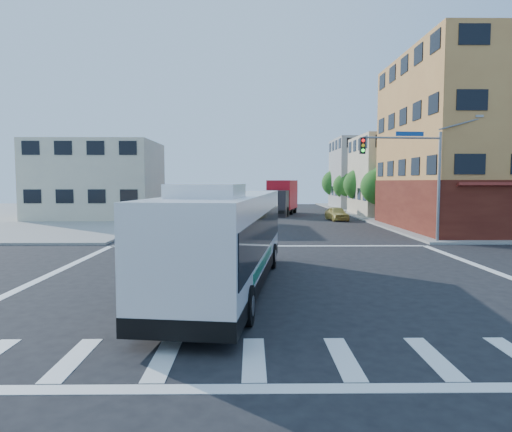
{
  "coord_description": "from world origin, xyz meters",
  "views": [
    {
      "loc": [
        -1.06,
        -17.84,
        3.93
      ],
      "look_at": [
        -0.81,
        4.24,
        2.23
      ],
      "focal_mm": 32.0,
      "sensor_mm": 36.0,
      "label": 1
    }
  ],
  "objects": [
    {
      "name": "street_tree_c",
      "position": [
        11.9,
        43.92,
        3.46
      ],
      "size": [
        3.4,
        3.4,
        5.29
      ],
      "color": "#3C2515",
      "rests_on": "ground"
    },
    {
      "name": "signal_mast_ne",
      "position": [
        9.08,
        10.62,
        4.98
      ],
      "size": [
        7.91,
        1.13,
        8.07
      ],
      "color": "slate",
      "rests_on": "ground"
    },
    {
      "name": "building_west",
      "position": [
        -17.02,
        29.98,
        4.01
      ],
      "size": [
        12.06,
        10.06,
        8.0
      ],
      "color": "#BFB89F",
      "rests_on": "ground"
    },
    {
      "name": "ground",
      "position": [
        0.0,
        0.0,
        0.0
      ],
      "size": [
        120.0,
        120.0,
        0.0
      ],
      "primitive_type": "plane",
      "color": "black",
      "rests_on": "ground"
    },
    {
      "name": "building_east_far",
      "position": [
        16.98,
        47.98,
        5.01
      ],
      "size": [
        12.06,
        10.06,
        10.0
      ],
      "color": "gray",
      "rests_on": "ground"
    },
    {
      "name": "parked_car",
      "position": [
        7.54,
        27.57,
        0.69
      ],
      "size": [
        2.08,
        4.2,
        1.38
      ],
      "primitive_type": "imported",
      "rotation": [
        0.0,
        0.0,
        0.12
      ],
      "color": "gold",
      "rests_on": "ground"
    },
    {
      "name": "street_tree_a",
      "position": [
        11.9,
        27.92,
        3.59
      ],
      "size": [
        3.6,
        3.6,
        5.53
      ],
      "color": "#3C2515",
      "rests_on": "ground"
    },
    {
      "name": "street_tree_b",
      "position": [
        11.9,
        35.92,
        3.75
      ],
      "size": [
        3.8,
        3.8,
        5.79
      ],
      "color": "#3C2515",
      "rests_on": "ground"
    },
    {
      "name": "box_truck",
      "position": [
        2.47,
        35.31,
        1.95
      ],
      "size": [
        4.64,
        9.28,
        4.02
      ],
      "rotation": [
        0.0,
        0.0,
        -0.24
      ],
      "color": "#232227",
      "rests_on": "ground"
    },
    {
      "name": "transit_bus",
      "position": [
        -1.92,
        -1.47,
        1.88
      ],
      "size": [
        4.4,
        13.23,
        3.84
      ],
      "rotation": [
        0.0,
        0.0,
        -0.13
      ],
      "color": "black",
      "rests_on": "ground"
    },
    {
      "name": "street_tree_d",
      "position": [
        11.9,
        51.92,
        3.88
      ],
      "size": [
        4.0,
        4.0,
        6.03
      ],
      "color": "#3C2515",
      "rests_on": "ground"
    },
    {
      "name": "building_east_near",
      "position": [
        16.98,
        33.98,
        4.51
      ],
      "size": [
        12.06,
        10.06,
        9.0
      ],
      "color": "beige",
      "rests_on": "ground"
    }
  ]
}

